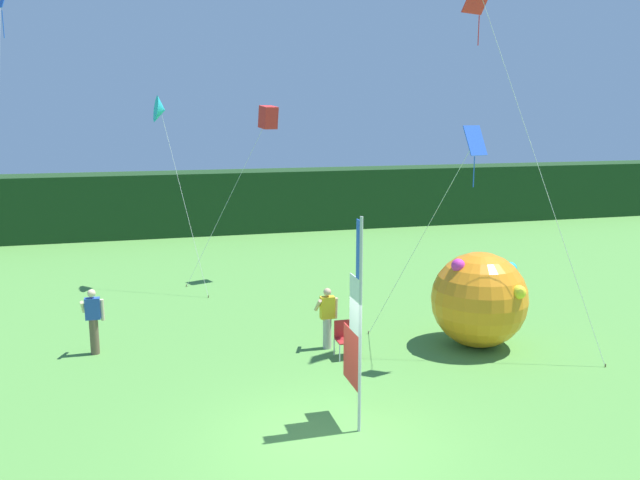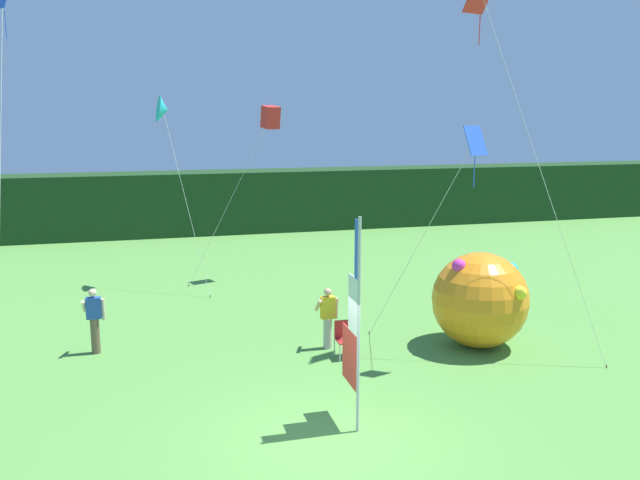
% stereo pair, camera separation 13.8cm
% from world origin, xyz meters
% --- Properties ---
extents(ground_plane, '(120.00, 120.00, 0.00)m').
position_xyz_m(ground_plane, '(0.00, 0.00, 0.00)').
color(ground_plane, '#518E3D').
extents(distant_treeline, '(80.00, 2.40, 3.06)m').
position_xyz_m(distant_treeline, '(0.00, 22.39, 1.53)').
color(distant_treeline, '#193819').
rests_on(distant_treeline, ground).
extents(banner_flag, '(0.06, 1.03, 4.14)m').
position_xyz_m(banner_flag, '(0.62, 0.46, 1.98)').
color(banner_flag, '#B7B7BC').
rests_on(banner_flag, ground).
extents(person_near_banner, '(0.55, 0.48, 1.59)m').
position_xyz_m(person_near_banner, '(1.26, 4.68, 0.85)').
color(person_near_banner, '#B7B2A3').
rests_on(person_near_banner, ground).
extents(person_mid_field, '(0.55, 0.48, 1.67)m').
position_xyz_m(person_mid_field, '(-4.48, 5.81, 0.89)').
color(person_mid_field, brown).
rests_on(person_mid_field, ground).
extents(inflatable_balloon, '(2.47, 2.47, 2.47)m').
position_xyz_m(inflatable_balloon, '(5.09, 3.84, 1.24)').
color(inflatable_balloon, orange).
rests_on(inflatable_balloon, ground).
extents(folding_chair, '(0.51, 0.51, 0.89)m').
position_xyz_m(folding_chair, '(1.54, 4.03, 0.51)').
color(folding_chair, '#BCBCC1').
rests_on(folding_chair, ground).
extents(kite_red_diamond_0, '(2.90, 2.81, 9.23)m').
position_xyz_m(kite_red_diamond_0, '(4.98, 3.99, 8.36)').
color(kite_red_diamond_0, brown).
rests_on(kite_red_diamond_0, ground).
extents(kite_red_box_1, '(3.44, 0.92, 6.22)m').
position_xyz_m(kite_red_box_1, '(1.26, 12.35, 5.78)').
color(kite_red_box_1, brown).
rests_on(kite_red_box_1, ground).
extents(kite_blue_diamond_2, '(0.70, 4.30, 9.55)m').
position_xyz_m(kite_blue_diamond_2, '(-6.45, 8.51, 8.61)').
color(kite_blue_diamond_2, brown).
rests_on(kite_blue_diamond_2, ground).
extents(kite_blue_diamond_3, '(1.85, 2.91, 5.68)m').
position_xyz_m(kite_blue_diamond_3, '(4.11, 2.92, 5.00)').
color(kite_blue_diamond_3, brown).
rests_on(kite_blue_diamond_3, ground).
extents(kite_cyan_delta_5, '(1.48, 2.75, 6.53)m').
position_xyz_m(kite_cyan_delta_5, '(-2.40, 12.48, 6.05)').
color(kite_cyan_delta_5, brown).
rests_on(kite_cyan_delta_5, ground).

